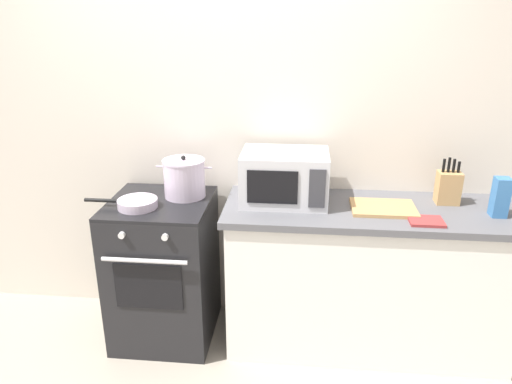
% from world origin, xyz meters
% --- Properties ---
extents(back_wall, '(4.40, 0.10, 2.50)m').
position_xyz_m(back_wall, '(0.30, 0.97, 1.25)').
color(back_wall, silver).
rests_on(back_wall, ground_plane).
extents(lower_cabinet_right, '(1.64, 0.56, 0.88)m').
position_xyz_m(lower_cabinet_right, '(0.90, 0.62, 0.44)').
color(lower_cabinet_right, white).
rests_on(lower_cabinet_right, ground_plane).
extents(countertop_right, '(1.70, 0.60, 0.04)m').
position_xyz_m(countertop_right, '(0.90, 0.62, 0.90)').
color(countertop_right, '#59595E').
rests_on(countertop_right, lower_cabinet_right).
extents(stove, '(0.60, 0.64, 0.92)m').
position_xyz_m(stove, '(-0.35, 0.60, 0.46)').
color(stove, black).
rests_on(stove, ground_plane).
extents(stock_pot, '(0.34, 0.26, 0.26)m').
position_xyz_m(stock_pot, '(-0.21, 0.70, 1.04)').
color(stock_pot, silver).
rests_on(stock_pot, stove).
extents(frying_pan, '(0.43, 0.23, 0.05)m').
position_xyz_m(frying_pan, '(-0.45, 0.49, 0.95)').
color(frying_pan, silver).
rests_on(frying_pan, stove).
extents(microwave, '(0.50, 0.37, 0.30)m').
position_xyz_m(microwave, '(0.39, 0.68, 1.07)').
color(microwave, silver).
rests_on(microwave, countertop_right).
extents(cutting_board, '(0.36, 0.26, 0.02)m').
position_xyz_m(cutting_board, '(0.96, 0.60, 0.93)').
color(cutting_board, tan).
rests_on(cutting_board, countertop_right).
extents(knife_block, '(0.13, 0.10, 0.28)m').
position_xyz_m(knife_block, '(1.34, 0.74, 1.02)').
color(knife_block, tan).
rests_on(knife_block, countertop_right).
extents(pasta_box, '(0.08, 0.08, 0.22)m').
position_xyz_m(pasta_box, '(1.57, 0.57, 1.03)').
color(pasta_box, teal).
rests_on(pasta_box, countertop_right).
extents(oven_mitt, '(0.18, 0.14, 0.02)m').
position_xyz_m(oven_mitt, '(1.16, 0.44, 0.93)').
color(oven_mitt, '#993333').
rests_on(oven_mitt, countertop_right).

